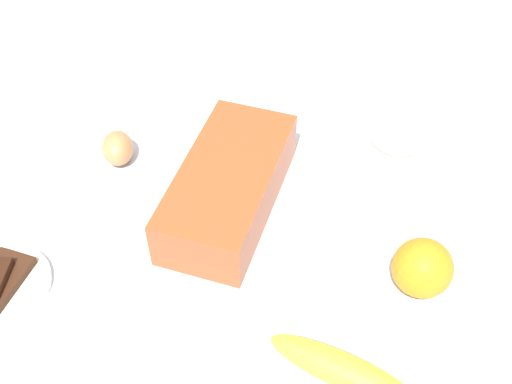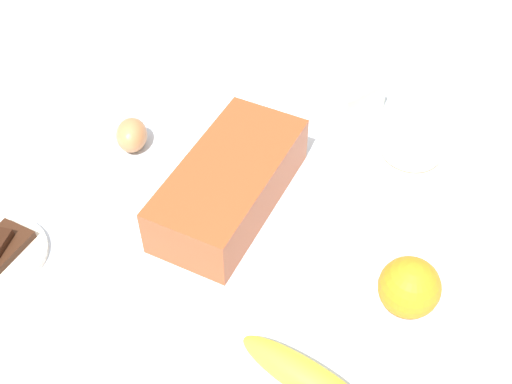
{
  "view_description": "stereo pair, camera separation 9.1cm",
  "coord_description": "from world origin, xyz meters",
  "px_view_note": "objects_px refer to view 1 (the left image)",
  "views": [
    {
      "loc": [
        0.57,
        0.25,
        0.71
      ],
      "look_at": [
        0.0,
        0.0,
        0.04
      ],
      "focal_mm": 43.94,
      "sensor_mm": 36.0,
      "label": 1
    },
    {
      "loc": [
        0.53,
        0.33,
        0.71
      ],
      "look_at": [
        0.0,
        0.0,
        0.04
      ],
      "focal_mm": 43.94,
      "sensor_mm": 36.0,
      "label": 2
    }
  ],
  "objects_px": {
    "flour_bowl": "(397,145)",
    "banana": "(343,370)",
    "orange_fruit": "(422,268)",
    "butter_block": "(331,89)",
    "loaf_pan": "(228,186)",
    "egg_near_butter": "(117,148)",
    "chocolate_plate": "(1,283)"
  },
  "relations": [
    {
      "from": "flour_bowl",
      "to": "banana",
      "type": "xyz_separation_m",
      "value": [
        0.4,
        0.04,
        -0.01
      ]
    },
    {
      "from": "banana",
      "to": "orange_fruit",
      "type": "distance_m",
      "value": 0.18
    },
    {
      "from": "orange_fruit",
      "to": "butter_block",
      "type": "xyz_separation_m",
      "value": [
        -0.33,
        -0.23,
        -0.01
      ]
    },
    {
      "from": "banana",
      "to": "orange_fruit",
      "type": "height_order",
      "value": "orange_fruit"
    },
    {
      "from": "loaf_pan",
      "to": "banana",
      "type": "bearing_deg",
      "value": 44.85
    },
    {
      "from": "banana",
      "to": "egg_near_butter",
      "type": "xyz_separation_m",
      "value": [
        -0.22,
        -0.45,
        0.01
      ]
    },
    {
      "from": "butter_block",
      "to": "chocolate_plate",
      "type": "relative_size",
      "value": 0.69
    },
    {
      "from": "flour_bowl",
      "to": "orange_fruit",
      "type": "xyz_separation_m",
      "value": [
        0.23,
        0.09,
        0.01
      ]
    },
    {
      "from": "flour_bowl",
      "to": "butter_block",
      "type": "xyz_separation_m",
      "value": [
        -0.1,
        -0.14,
        -0.0
      ]
    },
    {
      "from": "flour_bowl",
      "to": "butter_block",
      "type": "height_order",
      "value": "flour_bowl"
    },
    {
      "from": "banana",
      "to": "chocolate_plate",
      "type": "bearing_deg",
      "value": -83.3
    },
    {
      "from": "banana",
      "to": "butter_block",
      "type": "xyz_separation_m",
      "value": [
        -0.5,
        -0.18,
        0.01
      ]
    },
    {
      "from": "butter_block",
      "to": "egg_near_butter",
      "type": "bearing_deg",
      "value": -44.33
    },
    {
      "from": "flour_bowl",
      "to": "orange_fruit",
      "type": "relative_size",
      "value": 1.65
    },
    {
      "from": "orange_fruit",
      "to": "egg_near_butter",
      "type": "height_order",
      "value": "orange_fruit"
    },
    {
      "from": "egg_near_butter",
      "to": "chocolate_plate",
      "type": "bearing_deg",
      "value": -2.85
    },
    {
      "from": "loaf_pan",
      "to": "orange_fruit",
      "type": "xyz_separation_m",
      "value": [
        0.03,
        0.3,
        -0.0
      ]
    },
    {
      "from": "butter_block",
      "to": "egg_near_butter",
      "type": "distance_m",
      "value": 0.38
    },
    {
      "from": "flour_bowl",
      "to": "chocolate_plate",
      "type": "relative_size",
      "value": 1.02
    },
    {
      "from": "loaf_pan",
      "to": "banana",
      "type": "height_order",
      "value": "loaf_pan"
    },
    {
      "from": "butter_block",
      "to": "chocolate_plate",
      "type": "xyz_separation_m",
      "value": [
        0.55,
        -0.28,
        -0.02
      ]
    },
    {
      "from": "orange_fruit",
      "to": "egg_near_butter",
      "type": "bearing_deg",
      "value": -96.08
    },
    {
      "from": "egg_near_butter",
      "to": "butter_block",
      "type": "bearing_deg",
      "value": 135.67
    },
    {
      "from": "loaf_pan",
      "to": "flour_bowl",
      "type": "bearing_deg",
      "value": 128.71
    },
    {
      "from": "loaf_pan",
      "to": "chocolate_plate",
      "type": "relative_size",
      "value": 2.24
    },
    {
      "from": "egg_near_butter",
      "to": "loaf_pan",
      "type": "bearing_deg",
      "value": 84.52
    },
    {
      "from": "loaf_pan",
      "to": "egg_near_butter",
      "type": "xyz_separation_m",
      "value": [
        -0.02,
        -0.21,
        -0.02
      ]
    },
    {
      "from": "banana",
      "to": "butter_block",
      "type": "distance_m",
      "value": 0.53
    },
    {
      "from": "loaf_pan",
      "to": "butter_block",
      "type": "bearing_deg",
      "value": 162.75
    },
    {
      "from": "loaf_pan",
      "to": "banana",
      "type": "relative_size",
      "value": 1.53
    },
    {
      "from": "loaf_pan",
      "to": "banana",
      "type": "xyz_separation_m",
      "value": [
        0.2,
        0.24,
        -0.02
      ]
    },
    {
      "from": "loaf_pan",
      "to": "egg_near_butter",
      "type": "bearing_deg",
      "value": -100.79
    }
  ]
}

